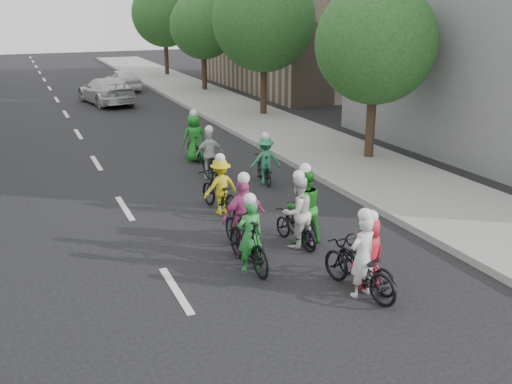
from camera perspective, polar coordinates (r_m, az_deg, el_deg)
ground at (r=11.13m, az=-8.02°, el=-9.69°), size 120.00×120.00×0.00m
sidewalk_right at (r=22.74m, az=4.68°, el=5.20°), size 4.00×80.00×0.15m
curb_right at (r=21.91m, az=0.15°, el=4.80°), size 0.18×80.00×0.18m
bldg_se at (r=38.30m, az=5.69°, el=16.38°), size 10.00×14.00×8.00m
tree_r_0 at (r=19.72m, az=11.88°, el=14.33°), size 4.00×4.00×5.97m
tree_r_1 at (r=27.55m, az=0.79°, el=16.85°), size 4.80×4.80×6.93m
tree_r_2 at (r=35.97m, az=-5.33°, el=16.22°), size 4.00×4.00×5.97m
tree_r_3 at (r=44.59m, az=-9.15°, el=17.16°), size 4.80×4.80×6.93m
cyclist_0 at (r=10.84m, az=10.30°, el=-7.25°), size 1.01×1.96×1.73m
cyclist_1 at (r=12.92m, az=4.74°, el=-2.03°), size 0.85×1.52×1.88m
cyclist_2 at (r=14.80m, az=-3.63°, el=0.14°), size 1.01×2.01×1.61m
cyclist_3 at (r=12.28m, az=-1.31°, el=-3.24°), size 1.03×1.78×1.87m
cyclist_4 at (r=11.15m, az=10.98°, el=-6.69°), size 0.79×1.72×1.58m
cyclist_5 at (r=11.63m, az=-0.76°, el=-4.91°), size 0.60×1.86×1.66m
cyclist_6 at (r=12.74m, az=4.10°, el=-2.68°), size 0.88×1.57×1.78m
cyclist_7 at (r=17.20m, az=0.88°, el=2.85°), size 1.01×1.54×1.60m
cyclist_8 at (r=17.89m, az=-4.71°, el=3.25°), size 0.92×1.82×1.67m
cyclist_9 at (r=19.85m, az=-6.21°, el=5.00°), size 0.81×1.51×1.81m
follow_car_lead at (r=32.59m, az=-14.76°, el=9.77°), size 2.84×5.20×1.43m
follow_car_trail at (r=37.72m, az=-13.17°, el=10.90°), size 1.89×4.04×1.34m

